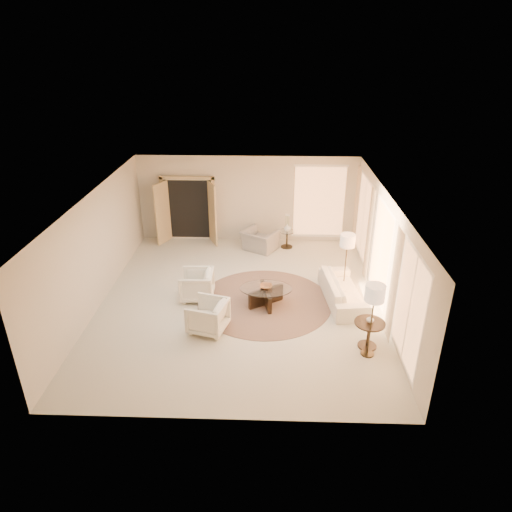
{
  "coord_description": "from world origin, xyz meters",
  "views": [
    {
      "loc": [
        0.76,
        -9.99,
        6.07
      ],
      "look_at": [
        0.4,
        0.4,
        1.1
      ],
      "focal_mm": 32.0,
      "sensor_mm": 36.0,
      "label": 1
    }
  ],
  "objects_px": {
    "floor_lamp_near": "(347,243)",
    "bowl": "(266,287)",
    "side_table": "(287,237)",
    "floor_lamp_far": "(375,296)",
    "end_vase": "(370,319)",
    "accent_chair": "(260,237)",
    "end_table": "(369,330)",
    "armchair_right": "(208,315)",
    "coffee_table": "(266,294)",
    "sofa": "(343,290)",
    "armchair_left": "(197,284)",
    "side_vase": "(287,228)"
  },
  "relations": [
    {
      "from": "end_vase",
      "to": "side_vase",
      "type": "height_order",
      "value": "side_vase"
    },
    {
      "from": "floor_lamp_far",
      "to": "end_vase",
      "type": "relative_size",
      "value": 10.11
    },
    {
      "from": "floor_lamp_near",
      "to": "side_vase",
      "type": "relative_size",
      "value": 6.67
    },
    {
      "from": "armchair_right",
      "to": "end_vase",
      "type": "distance_m",
      "value": 3.59
    },
    {
      "from": "coffee_table",
      "to": "side_vase",
      "type": "bearing_deg",
      "value": 80.07
    },
    {
      "from": "sofa",
      "to": "accent_chair",
      "type": "distance_m",
      "value": 3.77
    },
    {
      "from": "armchair_left",
      "to": "end_vase",
      "type": "relative_size",
      "value": 5.04
    },
    {
      "from": "coffee_table",
      "to": "end_table",
      "type": "bearing_deg",
      "value": -36.62
    },
    {
      "from": "coffee_table",
      "to": "end_table",
      "type": "height_order",
      "value": "end_table"
    },
    {
      "from": "floor_lamp_near",
      "to": "end_table",
      "type": "bearing_deg",
      "value": -86.04
    },
    {
      "from": "side_table",
      "to": "bowl",
      "type": "distance_m",
      "value": 3.58
    },
    {
      "from": "armchair_left",
      "to": "end_table",
      "type": "bearing_deg",
      "value": 62.72
    },
    {
      "from": "end_table",
      "to": "side_vase",
      "type": "relative_size",
      "value": 2.75
    },
    {
      "from": "side_table",
      "to": "floor_lamp_near",
      "type": "height_order",
      "value": "floor_lamp_near"
    },
    {
      "from": "armchair_right",
      "to": "accent_chair",
      "type": "height_order",
      "value": "accent_chair"
    },
    {
      "from": "sofa",
      "to": "accent_chair",
      "type": "xyz_separation_m",
      "value": [
        -2.19,
        3.06,
        0.12
      ]
    },
    {
      "from": "accent_chair",
      "to": "coffee_table",
      "type": "distance_m",
      "value": 3.31
    },
    {
      "from": "floor_lamp_near",
      "to": "floor_lamp_far",
      "type": "height_order",
      "value": "floor_lamp_far"
    },
    {
      "from": "sofa",
      "to": "side_table",
      "type": "height_order",
      "value": "sofa"
    },
    {
      "from": "sofa",
      "to": "floor_lamp_far",
      "type": "bearing_deg",
      "value": 179.78
    },
    {
      "from": "accent_chair",
      "to": "side_table",
      "type": "bearing_deg",
      "value": -135.41
    },
    {
      "from": "side_table",
      "to": "floor_lamp_near",
      "type": "bearing_deg",
      "value": -61.74
    },
    {
      "from": "sofa",
      "to": "floor_lamp_near",
      "type": "relative_size",
      "value": 1.34
    },
    {
      "from": "armchair_left",
      "to": "coffee_table",
      "type": "bearing_deg",
      "value": 79.9
    },
    {
      "from": "floor_lamp_near",
      "to": "bowl",
      "type": "xyz_separation_m",
      "value": [
        -2.06,
        -0.84,
        -0.84
      ]
    },
    {
      "from": "armchair_right",
      "to": "end_vase",
      "type": "relative_size",
      "value": 4.98
    },
    {
      "from": "bowl",
      "to": "armchair_right",
      "type": "bearing_deg",
      "value": -138.48
    },
    {
      "from": "end_table",
      "to": "side_table",
      "type": "height_order",
      "value": "end_table"
    },
    {
      "from": "accent_chair",
      "to": "floor_lamp_near",
      "type": "height_order",
      "value": "floor_lamp_near"
    },
    {
      "from": "armchair_left",
      "to": "bowl",
      "type": "relative_size",
      "value": 2.7
    },
    {
      "from": "armchair_right",
      "to": "bowl",
      "type": "xyz_separation_m",
      "value": [
        1.31,
        1.16,
        0.1
      ]
    },
    {
      "from": "armchair_right",
      "to": "bowl",
      "type": "relative_size",
      "value": 2.67
    },
    {
      "from": "accent_chair",
      "to": "end_table",
      "type": "height_order",
      "value": "accent_chair"
    },
    {
      "from": "floor_lamp_far",
      "to": "end_vase",
      "type": "height_order",
      "value": "floor_lamp_far"
    },
    {
      "from": "accent_chair",
      "to": "coffee_table",
      "type": "xyz_separation_m",
      "value": [
        0.25,
        -3.3,
        -0.14
      ]
    },
    {
      "from": "end_vase",
      "to": "side_vase",
      "type": "xyz_separation_m",
      "value": [
        -1.62,
        5.19,
        -0.02
      ]
    },
    {
      "from": "bowl",
      "to": "floor_lamp_far",
      "type": "bearing_deg",
      "value": -41.5
    },
    {
      "from": "coffee_table",
      "to": "floor_lamp_near",
      "type": "bearing_deg",
      "value": 22.21
    },
    {
      "from": "coffee_table",
      "to": "side_vase",
      "type": "distance_m",
      "value": 3.6
    },
    {
      "from": "side_table",
      "to": "floor_lamp_far",
      "type": "distance_m",
      "value": 5.78
    },
    {
      "from": "accent_chair",
      "to": "coffee_table",
      "type": "height_order",
      "value": "accent_chair"
    },
    {
      "from": "armchair_left",
      "to": "armchair_right",
      "type": "bearing_deg",
      "value": 16.44
    },
    {
      "from": "armchair_left",
      "to": "coffee_table",
      "type": "distance_m",
      "value": 1.79
    },
    {
      "from": "bowl",
      "to": "sofa",
      "type": "bearing_deg",
      "value": 7.16
    },
    {
      "from": "end_vase",
      "to": "floor_lamp_far",
      "type": "bearing_deg",
      "value": -99.41
    },
    {
      "from": "coffee_table",
      "to": "bowl",
      "type": "relative_size",
      "value": 5.5
    },
    {
      "from": "armchair_right",
      "to": "coffee_table",
      "type": "relative_size",
      "value": 0.49
    },
    {
      "from": "floor_lamp_near",
      "to": "end_vase",
      "type": "xyz_separation_m",
      "value": [
        0.17,
        -2.5,
        -0.66
      ]
    },
    {
      "from": "armchair_right",
      "to": "end_table",
      "type": "height_order",
      "value": "armchair_right"
    },
    {
      "from": "end_table",
      "to": "end_vase",
      "type": "relative_size",
      "value": 3.97
    }
  ]
}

